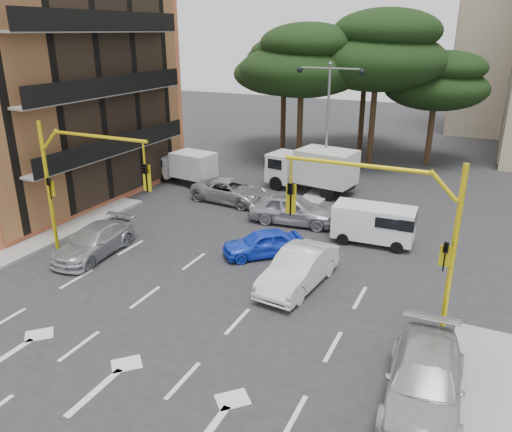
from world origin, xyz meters
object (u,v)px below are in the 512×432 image
(car_white_hatch, at_px, (299,269))
(car_silver_parked, at_px, (424,381))
(car_silver_wagon, at_px, (94,241))
(van_white, at_px, (374,224))
(street_lamp_center, at_px, (328,105))
(signal_mast_right, at_px, (397,222))
(box_truck_b, at_px, (311,170))
(car_silver_cross_a, at_px, (231,191))
(box_truck_a, at_px, (185,167))
(car_silver_cross_b, at_px, (293,209))
(signal_mast_left, at_px, (76,173))
(car_blue_compact, at_px, (262,243))

(car_white_hatch, relative_size, car_silver_parked, 0.92)
(car_silver_wagon, xyz_separation_m, van_white, (11.17, 6.79, 0.29))
(street_lamp_center, distance_m, car_white_hatch, 13.79)
(signal_mast_right, distance_m, box_truck_b, 15.67)
(signal_mast_right, relative_size, street_lamp_center, 0.77)
(car_silver_cross_a, relative_size, box_truck_a, 1.09)
(car_silver_cross_a, xyz_separation_m, box_truck_a, (-4.64, 2.17, 0.42))
(signal_mast_right, height_order, car_silver_cross_b, signal_mast_right)
(car_white_hatch, relative_size, van_white, 1.22)
(signal_mast_right, height_order, car_silver_parked, signal_mast_right)
(street_lamp_center, xyz_separation_m, box_truck_a, (-9.00, -2.33, -4.34))
(car_white_hatch, distance_m, car_silver_parked, 7.30)
(car_white_hatch, distance_m, car_silver_cross_b, 6.97)
(car_white_hatch, bearing_deg, signal_mast_left, -165.87)
(car_silver_cross_b, bearing_deg, signal_mast_left, 131.66)
(car_blue_compact, bearing_deg, car_silver_cross_a, 176.90)
(car_silver_cross_a, distance_m, box_truck_a, 5.14)
(signal_mast_right, xyz_separation_m, box_truck_a, (-15.80, 11.68, -2.79))
(car_silver_cross_b, bearing_deg, box_truck_a, 61.03)
(car_silver_wagon, distance_m, van_white, 13.08)
(car_blue_compact, distance_m, van_white, 5.55)
(signal_mast_right, bearing_deg, van_white, 106.73)
(street_lamp_center, bearing_deg, signal_mast_left, -115.91)
(signal_mast_left, distance_m, street_lamp_center, 15.65)
(signal_mast_left, relative_size, car_silver_parked, 1.20)
(signal_mast_right, height_order, car_silver_cross_a, signal_mast_right)
(signal_mast_left, height_order, car_silver_wagon, signal_mast_left)
(street_lamp_center, distance_m, car_silver_cross_b, 7.76)
(car_white_hatch, xyz_separation_m, van_white, (1.70, 5.62, 0.19))
(signal_mast_left, height_order, car_white_hatch, signal_mast_left)
(car_silver_parked, bearing_deg, car_silver_cross_a, 131.13)
(car_silver_cross_b, distance_m, van_white, 4.52)
(car_silver_wagon, distance_m, car_silver_cross_b, 10.13)
(car_silver_parked, bearing_deg, signal_mast_left, 163.68)
(street_lamp_center, distance_m, car_silver_wagon, 15.97)
(street_lamp_center, bearing_deg, car_blue_compact, -87.30)
(van_white, bearing_deg, signal_mast_right, 14.19)
(street_lamp_center, xyz_separation_m, car_silver_cross_a, (-4.36, -4.50, -4.76))
(car_white_hatch, xyz_separation_m, car_blue_compact, (-2.50, 2.01, -0.14))
(car_silver_parked, bearing_deg, box_truck_b, 114.90)
(box_truck_b, bearing_deg, car_silver_parked, -142.24)
(signal_mast_right, bearing_deg, car_silver_cross_a, 139.58)
(car_silver_wagon, height_order, box_truck_b, box_truck_b)
(car_white_hatch, bearing_deg, van_white, 79.30)
(signal_mast_left, distance_m, car_silver_cross_b, 10.96)
(signal_mast_right, xyz_separation_m, car_silver_parked, (1.67, -3.45, -3.16))
(car_white_hatch, relative_size, car_silver_cross_a, 0.95)
(van_white, bearing_deg, car_blue_compact, -51.82)
(signal_mast_right, xyz_separation_m, van_white, (-2.11, 7.01, -2.94))
(car_blue_compact, xyz_separation_m, car_silver_cross_a, (-4.86, 6.11, 0.05))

